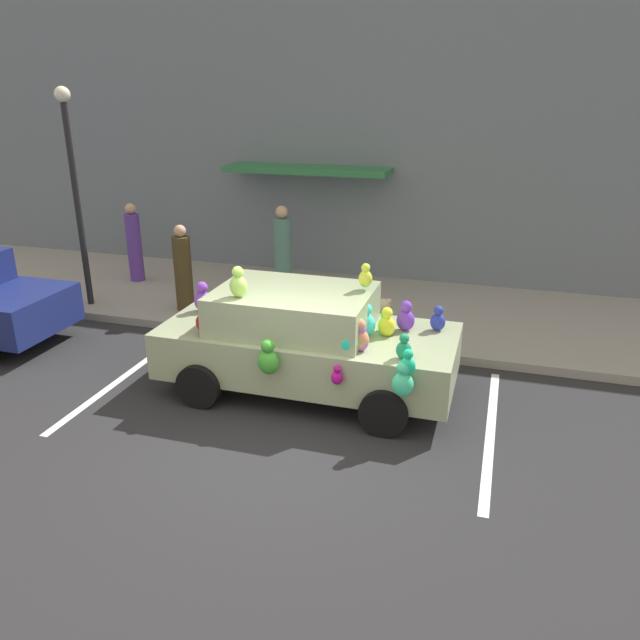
{
  "coord_description": "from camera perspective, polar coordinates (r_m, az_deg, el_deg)",
  "views": [
    {
      "loc": [
        2.46,
        -6.44,
        4.27
      ],
      "look_at": [
        -0.11,
        2.04,
        0.9
      ],
      "focal_mm": 34.89,
      "sensor_mm": 36.0,
      "label": 1
    }
  ],
  "objects": [
    {
      "name": "parking_stripe_rear",
      "position": [
        10.16,
        -17.65,
        -5.06
      ],
      "size": [
        0.12,
        3.6,
        0.01
      ],
      "primitive_type": "cube",
      "color": "silver",
      "rests_on": "ground"
    },
    {
      "name": "street_lamp_post",
      "position": [
        12.75,
        -21.66,
        12.06
      ],
      "size": [
        0.28,
        0.28,
        4.09
      ],
      "color": "black",
      "rests_on": "sidewalk"
    },
    {
      "name": "pedestrian_near_shopfront",
      "position": [
        12.21,
        -12.45,
        4.41
      ],
      "size": [
        0.34,
        0.34,
        1.67
      ],
      "color": "#44371C",
      "rests_on": "sidewalk"
    },
    {
      "name": "parking_stripe_front",
      "position": [
        8.58,
        15.37,
        -9.85
      ],
      "size": [
        0.12,
        3.6,
        0.01
      ],
      "primitive_type": "cube",
      "color": "silver",
      "rests_on": "ground"
    },
    {
      "name": "plush_covered_car",
      "position": [
        8.98,
        -1.34,
        -1.88
      ],
      "size": [
        4.23,
        2.14,
        1.98
      ],
      "color": "#96A57B",
      "rests_on": "ground"
    },
    {
      "name": "pedestrian_walking_past",
      "position": [
        13.17,
        -3.46,
        6.33
      ],
      "size": [
        0.37,
        0.37,
        1.79
      ],
      "color": "slate",
      "rests_on": "sidewalk"
    },
    {
      "name": "sidewalk",
      "position": [
        12.43,
        4.42,
        1.03
      ],
      "size": [
        24.0,
        4.0,
        0.15
      ],
      "primitive_type": "cube",
      "color": "gray",
      "rests_on": "ground"
    },
    {
      "name": "pedestrian_by_lamp",
      "position": [
        14.37,
        -16.67,
        6.63
      ],
      "size": [
        0.32,
        0.32,
        1.72
      ],
      "color": "#5A3797",
      "rests_on": "sidewalk"
    },
    {
      "name": "storefront_building",
      "position": [
        13.85,
        6.74,
        16.22
      ],
      "size": [
        24.0,
        1.25,
        6.4
      ],
      "color": "slate",
      "rests_on": "ground"
    },
    {
      "name": "teddy_bear_on_sidewalk",
      "position": [
        10.81,
        5.77,
        0.14
      ],
      "size": [
        0.37,
        0.3,
        0.7
      ],
      "color": "beige",
      "rests_on": "sidewalk"
    },
    {
      "name": "ground_plane",
      "position": [
        8.11,
        -3.53,
        -11.0
      ],
      "size": [
        60.0,
        60.0,
        0.0
      ],
      "primitive_type": "plane",
      "color": "#262628"
    }
  ]
}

